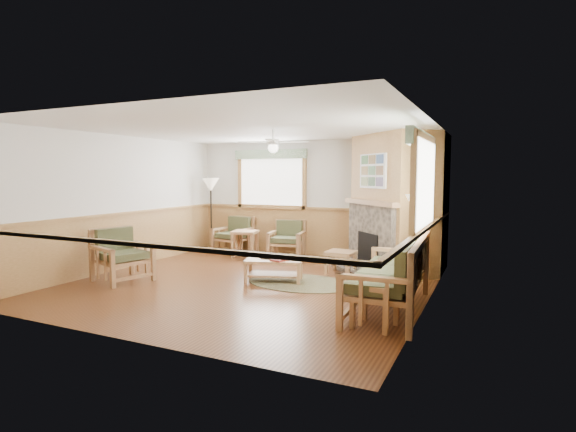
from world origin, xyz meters
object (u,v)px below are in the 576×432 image
at_px(coffee_table, 274,270).
at_px(end_table_chairs, 245,244).
at_px(footstool, 341,262).
at_px(floor_lamp_right, 412,238).
at_px(armchair_back_right, 287,239).
at_px(floor_lamp_left, 211,215).
at_px(end_table_sofa, 375,305).
at_px(armchair_left, 122,255).
at_px(sofa, 389,274).
at_px(armchair_back_left, 233,235).

bearing_deg(coffee_table, end_table_chairs, 113.80).
distance_m(footstool, floor_lamp_right, 1.46).
bearing_deg(armchair_back_right, floor_lamp_left, 171.63).
bearing_deg(armchair_back_right, floor_lamp_right, -32.11).
distance_m(end_table_chairs, end_table_sofa, 5.31).
bearing_deg(floor_lamp_right, end_table_sofa, -90.00).
height_order(armchair_back_right, armchair_left, armchair_left).
relative_size(sofa, floor_lamp_right, 1.41).
bearing_deg(armchair_left, floor_lamp_left, 23.20).
height_order(armchair_back_left, end_table_sofa, armchair_back_left).
bearing_deg(floor_lamp_left, end_table_sofa, -36.91).
bearing_deg(floor_lamp_right, sofa, -90.00).
distance_m(armchair_back_left, coffee_table, 3.21).
bearing_deg(armchair_left, footstool, -40.07).
relative_size(armchair_back_left, end_table_chairs, 1.43).
relative_size(coffee_table, end_table_chairs, 1.65).
bearing_deg(sofa, armchair_back_left, -127.68).
relative_size(armchair_back_left, armchair_left, 0.92).
relative_size(coffee_table, floor_lamp_left, 0.55).
height_order(sofa, footstool, sofa).
bearing_deg(footstool, end_table_sofa, -63.70).
relative_size(armchair_back_left, floor_lamp_left, 0.48).
relative_size(footstool, floor_lamp_left, 0.28).
height_order(end_table_chairs, footstool, end_table_chairs).
relative_size(sofa, floor_lamp_left, 1.21).
bearing_deg(end_table_chairs, floor_lamp_right, -12.72).
height_order(armchair_back_right, coffee_table, armchair_back_right).
height_order(sofa, floor_lamp_right, floor_lamp_right).
bearing_deg(armchair_back_left, floor_lamp_right, -9.24).
height_order(coffee_table, floor_lamp_right, floor_lamp_right).
distance_m(armchair_back_left, armchair_left, 3.38).
height_order(armchair_back_right, footstool, armchair_back_right).
xyz_separation_m(armchair_left, coffee_table, (2.49, 1.10, -0.27)).
xyz_separation_m(armchair_back_left, armchair_back_right, (1.45, 0.00, -0.01)).
xyz_separation_m(armchair_left, floor_lamp_left, (-0.37, 3.32, 0.45)).
height_order(armchair_back_left, footstool, armchair_back_left).
relative_size(end_table_chairs, end_table_sofa, 1.08).
relative_size(armchair_left, end_table_sofa, 1.67).
height_order(footstool, floor_lamp_right, floor_lamp_right).
relative_size(armchair_back_right, end_table_chairs, 1.39).
relative_size(armchair_left, footstool, 1.85).
height_order(end_table_chairs, floor_lamp_right, floor_lamp_right).
bearing_deg(armchair_back_right, sofa, -55.45).
distance_m(armchair_back_left, floor_lamp_left, 0.78).
height_order(armchair_left, end_table_sofa, armchair_left).
bearing_deg(floor_lamp_right, footstool, 176.62).
height_order(sofa, armchair_back_left, sofa).
bearing_deg(sofa, armchair_left, -89.84).
relative_size(end_table_sofa, floor_lamp_right, 0.36).
distance_m(armchair_left, footstool, 4.05).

